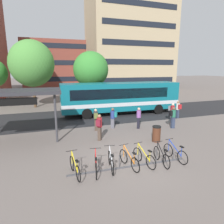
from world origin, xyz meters
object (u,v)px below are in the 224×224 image
at_px(parked_bicycle_blue_6, 175,153).
at_px(parked_bicycle_orange_3, 129,160).
at_px(commuter_olive_pack_2, 139,116).
at_px(street_tree_1, 32,64).
at_px(transit_shelter, 7,94).
at_px(commuter_maroon_pack_6, 99,126).
at_px(trash_bin, 156,134).
at_px(parked_bicycle_yellow_4, 144,158).
at_px(commuter_olive_pack_5, 96,118).
at_px(street_tree_0, 91,70).
at_px(commuter_black_pack_0, 173,116).
at_px(commuter_red_pack_4, 178,108).
at_px(parked_bicycle_silver_2, 111,162).
at_px(parked_bicycle_red_1, 96,165).
at_px(city_bus, 121,97).
at_px(parked_bicycle_yellow_0, 75,168).
at_px(commuter_teal_pack_3, 113,117).
at_px(parked_bicycle_black_5, 161,156).
at_px(commuter_grey_pack_1, 172,111).

bearing_deg(parked_bicycle_blue_6, parked_bicycle_orange_3, 81.40).
bearing_deg(commuter_olive_pack_2, parked_bicycle_blue_6, 27.20).
bearing_deg(street_tree_1, commuter_olive_pack_2, -55.87).
bearing_deg(transit_shelter, commuter_maroon_pack_6, -15.28).
bearing_deg(trash_bin, parked_bicycle_yellow_4, -131.15).
height_order(parked_bicycle_orange_3, street_tree_1, street_tree_1).
relative_size(commuter_olive_pack_2, commuter_olive_pack_5, 1.00).
distance_m(parked_bicycle_orange_3, street_tree_0, 16.12).
bearing_deg(commuter_black_pack_0, street_tree_1, 130.37).
height_order(parked_bicycle_orange_3, commuter_red_pack_4, commuter_red_pack_4).
bearing_deg(commuter_black_pack_0, parked_bicycle_orange_3, -140.35).
relative_size(parked_bicycle_silver_2, parked_bicycle_yellow_4, 1.00).
height_order(commuter_olive_pack_2, street_tree_0, street_tree_0).
distance_m(parked_bicycle_red_1, street_tree_0, 16.37).
bearing_deg(commuter_red_pack_4, parked_bicycle_silver_2, 124.47).
distance_m(city_bus, trash_bin, 8.33).
bearing_deg(commuter_red_pack_4, commuter_black_pack_0, 132.91).
distance_m(parked_bicycle_yellow_0, commuter_olive_pack_2, 7.99).
relative_size(city_bus, parked_bicycle_yellow_0, 7.05).
bearing_deg(commuter_olive_pack_2, parked_bicycle_red_1, -6.87).
bearing_deg(commuter_maroon_pack_6, commuter_teal_pack_3, -5.62).
distance_m(commuter_black_pack_0, commuter_olive_pack_5, 6.03).
height_order(parked_bicycle_orange_3, parked_bicycle_black_5, same).
bearing_deg(parked_bicycle_red_1, commuter_grey_pack_1, -41.03).
xyz_separation_m(parked_bicycle_yellow_0, parked_bicycle_silver_2, (1.67, 0.02, 0.00)).
relative_size(parked_bicycle_orange_3, commuter_black_pack_0, 1.01).
height_order(parked_bicycle_yellow_4, street_tree_1, street_tree_1).
bearing_deg(parked_bicycle_yellow_0, commuter_black_pack_0, -67.51).
xyz_separation_m(parked_bicycle_yellow_4, street_tree_1, (-5.57, 17.42, 4.80)).
height_order(transit_shelter, commuter_black_pack_0, transit_shelter).
relative_size(parked_bicycle_blue_6, transit_shelter, 0.27).
xyz_separation_m(commuter_red_pack_4, commuter_maroon_pack_6, (-8.60, -3.34, 0.07)).
bearing_deg(transit_shelter, parked_bicycle_yellow_4, -38.67).
xyz_separation_m(parked_bicycle_red_1, street_tree_1, (-3.17, 17.40, 4.80)).
xyz_separation_m(parked_bicycle_yellow_0, parked_bicycle_yellow_4, (3.33, -0.10, 0.00)).
distance_m(parked_bicycle_blue_6, commuter_maroon_pack_6, 5.00).
relative_size(parked_bicycle_yellow_0, commuter_teal_pack_3, 1.06).
relative_size(parked_bicycle_yellow_4, street_tree_1, 0.22).
relative_size(parked_bicycle_black_5, commuter_red_pack_4, 1.05).
height_order(commuter_teal_pack_3, street_tree_1, street_tree_1).
bearing_deg(parked_bicycle_silver_2, street_tree_1, 23.21).
height_order(commuter_teal_pack_3, street_tree_0, street_tree_0).
height_order(parked_bicycle_yellow_4, commuter_red_pack_4, commuter_red_pack_4).
relative_size(parked_bicycle_red_1, commuter_red_pack_4, 1.03).
bearing_deg(parked_bicycle_silver_2, parked_bicycle_yellow_4, -83.63).
relative_size(parked_bicycle_red_1, commuter_teal_pack_3, 1.04).
bearing_deg(parked_bicycle_yellow_4, commuter_maroon_pack_6, 4.97).
bearing_deg(commuter_red_pack_4, parked_bicycle_yellow_4, 130.64).
bearing_deg(parked_bicycle_red_1, commuter_red_pack_4, -40.97).
xyz_separation_m(commuter_black_pack_0, commuter_maroon_pack_6, (-6.18, -0.77, 0.03)).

